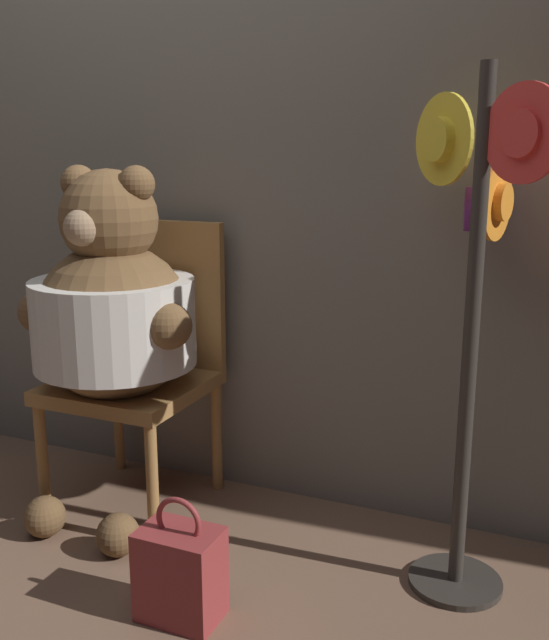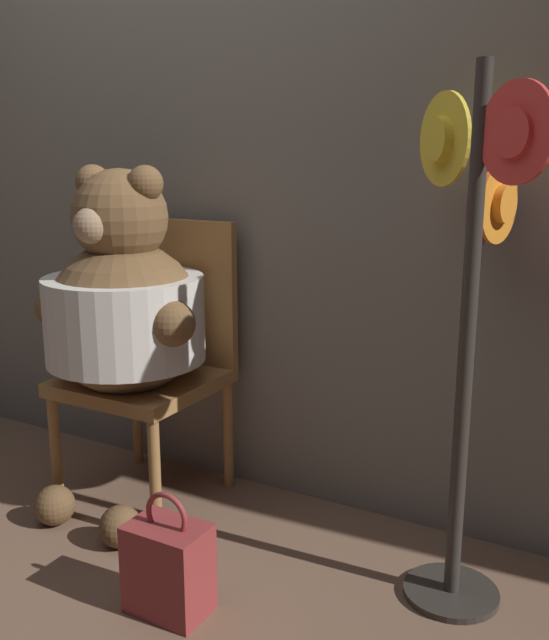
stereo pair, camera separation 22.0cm
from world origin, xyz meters
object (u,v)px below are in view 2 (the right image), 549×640
chair (157,352)px  handbag_on_ground (168,567)px  teddy_bear (123,309)px  hat_display_rack (473,274)px

chair → handbag_on_ground: size_ratio=2.81×
teddy_bear → chair: bearing=90.5°
handbag_on_ground → hat_display_rack: bearing=38.4°
teddy_bear → hat_display_rack: hat_display_rack is taller
chair → hat_display_rack: size_ratio=0.68×
hat_display_rack → handbag_on_ground: bearing=-141.6°
teddy_bear → hat_display_rack: (1.17, 0.10, 0.20)m
chair → teddy_bear: (0.00, -0.18, 0.20)m
handbag_on_ground → teddy_bear: bearing=139.2°
teddy_bear → handbag_on_ground: size_ratio=3.38×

